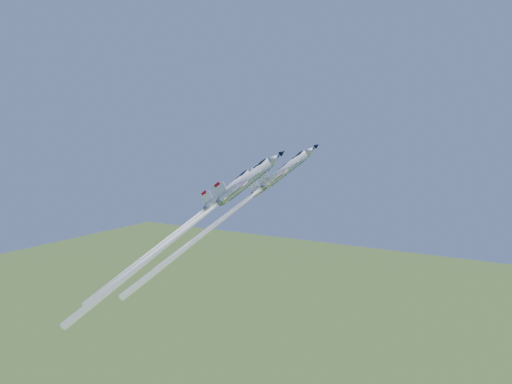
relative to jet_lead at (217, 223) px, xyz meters
The scene contains 4 objects.
jet_lead is the anchor object (origin of this frame).
jet_left 7.04m from the jet_lead, 105.22° to the left, with size 33.72×12.66×32.17m.
jet_right 11.09m from the jet_lead, 127.16° to the right, with size 48.41×17.69×46.77m.
jet_slot 11.89m from the jet_lead, behind, with size 42.07×15.66×40.30m.
Camera 1 is at (61.19, -101.25, 92.92)m, focal length 40.00 mm.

